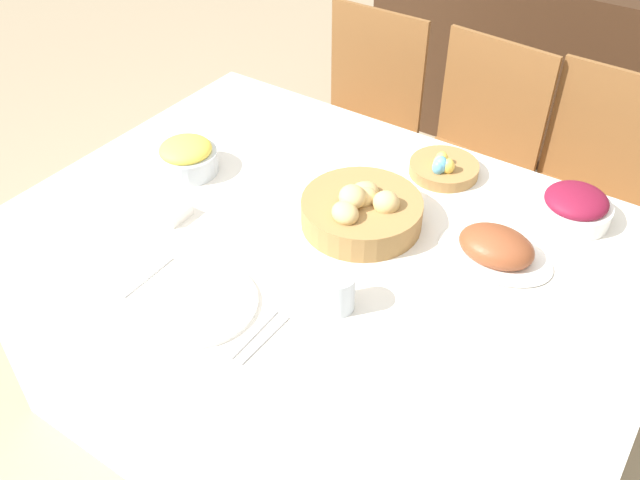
# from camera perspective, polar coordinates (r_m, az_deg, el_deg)

# --- Properties ---
(ground_plane) EXTENTS (12.00, 12.00, 0.00)m
(ground_plane) POSITION_cam_1_polar(r_m,az_deg,el_deg) (2.33, 0.87, -14.07)
(ground_plane) COLOR tan
(dining_table) EXTENTS (1.64, 1.13, 0.77)m
(dining_table) POSITION_cam_1_polar(r_m,az_deg,el_deg) (2.03, 0.97, -7.72)
(dining_table) COLOR white
(dining_table) RESTS_ON ground
(chair_far_right) EXTENTS (0.44, 0.44, 0.92)m
(chair_far_right) POSITION_cam_1_polar(r_m,az_deg,el_deg) (2.52, 21.34, 3.42)
(chair_far_right) COLOR brown
(chair_far_right) RESTS_ON ground
(chair_far_left) EXTENTS (0.42, 0.42, 0.92)m
(chair_far_left) POSITION_cam_1_polar(r_m,az_deg,el_deg) (2.79, 3.29, 9.97)
(chair_far_left) COLOR brown
(chair_far_left) RESTS_ON ground
(chair_far_center) EXTENTS (0.46, 0.46, 0.92)m
(chair_far_center) POSITION_cam_1_polar(r_m,az_deg,el_deg) (2.61, 12.46, 6.74)
(chair_far_center) COLOR brown
(chair_far_center) RESTS_ON ground
(sideboard) EXTENTS (1.29, 0.44, 0.86)m
(sideboard) POSITION_cam_1_polar(r_m,az_deg,el_deg) (3.60, 15.40, 14.70)
(sideboard) COLOR #3D2616
(sideboard) RESTS_ON ground
(bread_basket) EXTENTS (0.32, 0.32, 0.13)m
(bread_basket) POSITION_cam_1_polar(r_m,az_deg,el_deg) (1.77, 3.53, 2.50)
(bread_basket) COLOR #9E7542
(bread_basket) RESTS_ON dining_table
(egg_basket) EXTENTS (0.20, 0.20, 0.08)m
(egg_basket) POSITION_cam_1_polar(r_m,az_deg,el_deg) (2.00, 10.35, 6.01)
(egg_basket) COLOR #9E7542
(egg_basket) RESTS_ON dining_table
(ham_platter) EXTENTS (0.29, 0.21, 0.08)m
(ham_platter) POSITION_cam_1_polar(r_m,az_deg,el_deg) (1.73, 14.60, -0.66)
(ham_platter) COLOR white
(ham_platter) RESTS_ON dining_table
(beet_salad_bowl) EXTENTS (0.19, 0.19, 0.09)m
(beet_salad_bowl) POSITION_cam_1_polar(r_m,az_deg,el_deg) (1.91, 20.66, 2.67)
(beet_salad_bowl) COLOR white
(beet_salad_bowl) RESTS_ON dining_table
(pineapple_bowl) EXTENTS (0.18, 0.18, 0.10)m
(pineapple_bowl) POSITION_cam_1_polar(r_m,az_deg,el_deg) (2.00, -11.23, 6.85)
(pineapple_bowl) COLOR silver
(pineapple_bowl) RESTS_ON dining_table
(dinner_plate) EXTENTS (0.28, 0.28, 0.01)m
(dinner_plate) POSITION_cam_1_polar(r_m,az_deg,el_deg) (1.59, -10.20, -5.27)
(dinner_plate) COLOR white
(dinner_plate) RESTS_ON dining_table
(fork) EXTENTS (0.01, 0.17, 0.00)m
(fork) POSITION_cam_1_polar(r_m,az_deg,el_deg) (1.69, -14.29, -3.03)
(fork) COLOR silver
(fork) RESTS_ON dining_table
(knife) EXTENTS (0.01, 0.17, 0.00)m
(knife) POSITION_cam_1_polar(r_m,az_deg,el_deg) (1.51, -5.59, -7.86)
(knife) COLOR silver
(knife) RESTS_ON dining_table
(spoon) EXTENTS (0.01, 0.17, 0.00)m
(spoon) POSITION_cam_1_polar(r_m,az_deg,el_deg) (1.50, -4.69, -8.35)
(spoon) COLOR silver
(spoon) RESTS_ON dining_table
(drinking_cup) EXTENTS (0.08, 0.08, 0.09)m
(drinking_cup) POSITION_cam_1_polar(r_m,az_deg,el_deg) (1.53, 1.48, -4.37)
(drinking_cup) COLOR silver
(drinking_cup) RESTS_ON dining_table
(butter_dish) EXTENTS (0.13, 0.08, 0.03)m
(butter_dish) POSITION_cam_1_polar(r_m,az_deg,el_deg) (1.86, -12.86, 2.55)
(butter_dish) COLOR white
(butter_dish) RESTS_ON dining_table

